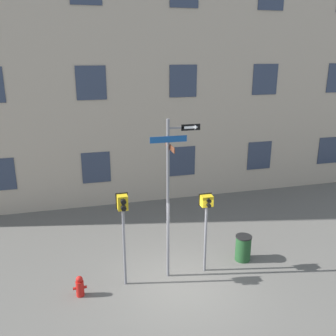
{
  "coord_description": "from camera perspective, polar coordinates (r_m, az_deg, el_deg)",
  "views": [
    {
      "loc": [
        -2.9,
        -9.48,
        6.82
      ],
      "look_at": [
        -0.31,
        0.48,
        3.58
      ],
      "focal_mm": 40.0,
      "sensor_mm": 36.0,
      "label": 1
    }
  ],
  "objects": [
    {
      "name": "pedestrian_signal_left",
      "position": [
        10.92,
        -6.86,
        -7.21
      ],
      "size": [
        0.35,
        0.4,
        2.93
      ],
      "color": "slate",
      "rests_on": "ground_plane"
    },
    {
      "name": "trash_bin",
      "position": [
        13.17,
        11.37,
        -11.85
      ],
      "size": [
        0.55,
        0.55,
        0.89
      ],
      "color": "#1E4723",
      "rests_on": "ground_plane"
    },
    {
      "name": "pedestrian_signal_right",
      "position": [
        11.67,
        5.87,
        -6.66
      ],
      "size": [
        0.42,
        0.4,
        2.63
      ],
      "color": "slate",
      "rests_on": "ground_plane"
    },
    {
      "name": "fire_hydrant",
      "position": [
        11.62,
        -13.28,
        -17.15
      ],
      "size": [
        0.39,
        0.23,
        0.64
      ],
      "color": "red",
      "rests_on": "ground_plane"
    },
    {
      "name": "ground_plane",
      "position": [
        12.03,
        2.1,
        -17.08
      ],
      "size": [
        60.0,
        60.0,
        0.0
      ],
      "primitive_type": "plane",
      "color": "#595651"
    },
    {
      "name": "street_sign_pole",
      "position": [
        10.99,
        0.37,
        -2.96
      ],
      "size": [
        1.48,
        0.94,
        5.01
      ],
      "color": "slate",
      "rests_on": "ground_plane"
    },
    {
      "name": "building_facade",
      "position": [
        16.76,
        -4.88,
        19.31
      ],
      "size": [
        24.0,
        0.63,
        14.76
      ],
      "color": "tan",
      "rests_on": "ground_plane"
    }
  ]
}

